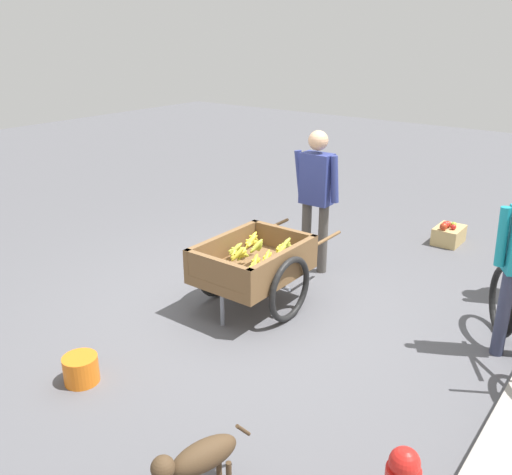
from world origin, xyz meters
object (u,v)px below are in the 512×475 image
at_px(plastic_bucket, 81,369).
at_px(dog, 199,458).
at_px(fruit_cart, 254,266).
at_px(apple_crate, 449,234).
at_px(vendor_person, 316,189).

bearing_deg(plastic_bucket, dog, 79.98).
bearing_deg(fruit_cart, plastic_bucket, -9.62).
relative_size(plastic_bucket, apple_crate, 0.62).
height_order(plastic_bucket, apple_crate, apple_crate).
relative_size(fruit_cart, vendor_person, 1.03).
relative_size(vendor_person, dog, 2.45).
distance_m(fruit_cart, apple_crate, 3.08).
relative_size(fruit_cart, dog, 2.52).
bearing_deg(plastic_bucket, vendor_person, 174.13).
relative_size(fruit_cart, plastic_bucket, 6.02).
distance_m(vendor_person, plastic_bucket, 3.10).
height_order(fruit_cart, dog, fruit_cart).
bearing_deg(apple_crate, plastic_bucket, -14.92).
height_order(dog, plastic_bucket, dog).
relative_size(dog, apple_crate, 1.49).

